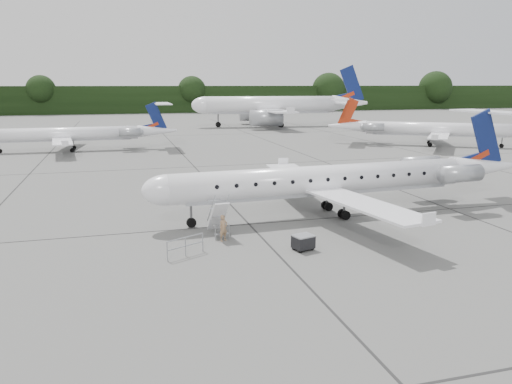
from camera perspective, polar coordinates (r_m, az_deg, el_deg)
name	(u,v)px	position (r m, az deg, el deg)	size (l,w,h in m)	color
ground	(340,240)	(28.72, 9.59, -5.44)	(320.00, 320.00, 0.00)	slate
treeline	(157,99)	(155.24, -11.27, 10.33)	(260.00, 4.00, 8.00)	black
main_regional_jet	(324,166)	(33.07, 7.76, 3.01)	(26.45, 19.04, 6.78)	white
airstair	(218,217)	(29.05, -4.36, -2.90)	(0.85, 2.07, 2.13)	white
passenger	(223,228)	(28.03, -3.75, -4.13)	(0.55, 0.36, 1.50)	#9A7654
safety_railing	(185,247)	(25.86, -8.06, -6.22)	(2.20, 0.08, 1.00)	#94989D
baggage_cart	(303,242)	(26.66, 5.42, -5.71)	(1.02, 0.83, 0.89)	black
bg_narrowbody	(270,96)	(103.42, 1.66, 10.88)	(34.18, 24.61, 12.27)	white
bg_regional_left	(64,127)	(69.75, -21.05, 6.90)	(23.65, 17.03, 6.20)	white
bg_regional_right	(438,122)	(75.26, 20.09, 7.47)	(25.25, 18.18, 6.62)	white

